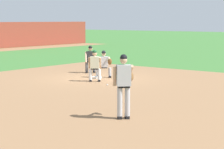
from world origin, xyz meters
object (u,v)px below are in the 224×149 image
(first_base_bag, at_px, (96,77))
(first_baseman, at_px, (104,63))
(baseball, at_px, (107,85))
(umpire, at_px, (90,58))
(pitcher, at_px, (124,82))
(baserunner, at_px, (95,64))

(first_base_bag, xyz_separation_m, first_baseman, (0.39, -0.19, 0.69))
(baseball, height_order, umpire, umpire)
(first_baseman, height_order, umpire, umpire)
(pitcher, relative_size, baserunner, 1.27)
(baseball, height_order, baserunner, baserunner)
(first_baseman, xyz_separation_m, umpire, (1.10, 1.83, 0.06))
(first_base_bag, height_order, baseball, first_base_bag)
(first_base_bag, xyz_separation_m, umpire, (1.49, 1.64, 0.75))
(umpire, bearing_deg, pitcher, -134.34)
(baseball, relative_size, baserunner, 0.05)
(pitcher, distance_m, first_baseman, 8.92)
(first_base_bag, relative_size, pitcher, 0.20)
(baseball, height_order, first_baseman, first_baseman)
(first_baseman, height_order, baserunner, baserunner)
(umpire, bearing_deg, baserunner, -135.89)
(first_base_bag, bearing_deg, baserunner, -143.15)
(baseball, bearing_deg, baserunner, 63.43)
(baseball, distance_m, baserunner, 1.57)
(first_baseman, bearing_deg, first_base_bag, 153.86)
(first_baseman, bearing_deg, baserunner, -159.49)
(first_baseman, bearing_deg, umpire, 59.05)
(first_baseman, bearing_deg, baseball, -138.08)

